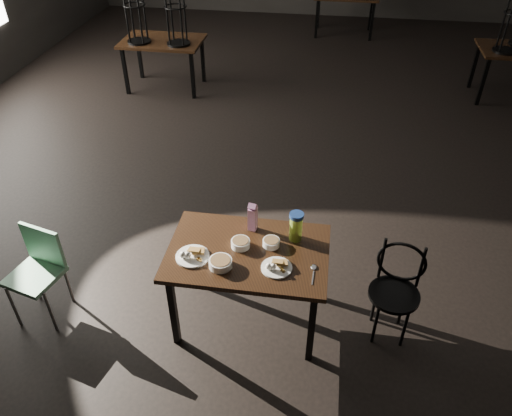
% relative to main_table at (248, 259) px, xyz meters
% --- Properties ---
extents(main_table, '(1.20, 0.80, 0.75)m').
position_rel_main_table_xyz_m(main_table, '(0.00, 0.00, 0.00)').
color(main_table, black).
rests_on(main_table, ground).
extents(plate_left, '(0.25, 0.25, 0.08)m').
position_rel_main_table_xyz_m(plate_left, '(-0.39, -0.13, 0.10)').
color(plate_left, white).
rests_on(plate_left, main_table).
extents(plate_right, '(0.22, 0.22, 0.07)m').
position_rel_main_table_xyz_m(plate_right, '(0.23, -0.16, 0.10)').
color(plate_right, white).
rests_on(plate_right, main_table).
extents(bowl_near, '(0.14, 0.14, 0.06)m').
position_rel_main_table_xyz_m(bowl_near, '(-0.06, 0.04, 0.11)').
color(bowl_near, white).
rests_on(bowl_near, main_table).
extents(bowl_far, '(0.13, 0.13, 0.05)m').
position_rel_main_table_xyz_m(bowl_far, '(0.16, 0.09, 0.11)').
color(bowl_far, white).
rests_on(bowl_far, main_table).
extents(bowl_big, '(0.17, 0.17, 0.06)m').
position_rel_main_table_xyz_m(bowl_big, '(-0.17, -0.19, 0.11)').
color(bowl_big, white).
rests_on(bowl_big, main_table).
extents(juice_carton, '(0.07, 0.07, 0.25)m').
position_rel_main_table_xyz_m(juice_carton, '(-0.00, 0.26, 0.19)').
color(juice_carton, '#881869').
rests_on(juice_carton, main_table).
extents(water_bottle, '(0.14, 0.14, 0.24)m').
position_rel_main_table_xyz_m(water_bottle, '(0.34, 0.19, 0.20)').
color(water_bottle, '#A8D33E').
rests_on(water_bottle, main_table).
extents(spoon, '(0.04, 0.20, 0.01)m').
position_rel_main_table_xyz_m(spoon, '(0.50, -0.12, 0.08)').
color(spoon, silver).
rests_on(spoon, main_table).
extents(bentwood_chair, '(0.42, 0.41, 0.82)m').
position_rel_main_table_xyz_m(bentwood_chair, '(1.13, 0.08, -0.18)').
color(bentwood_chair, black).
rests_on(bentwood_chair, ground).
extents(school_chair, '(0.45, 0.45, 0.80)m').
position_rel_main_table_xyz_m(school_chair, '(-1.67, -0.14, -0.19)').
color(school_chair, '#6DA984').
rests_on(school_chair, ground).
extents(bg_table_left, '(1.20, 0.80, 1.48)m').
position_rel_main_table_xyz_m(bg_table_left, '(-2.03, 4.38, 0.08)').
color(bg_table_left, black).
rests_on(bg_table_left, ground).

